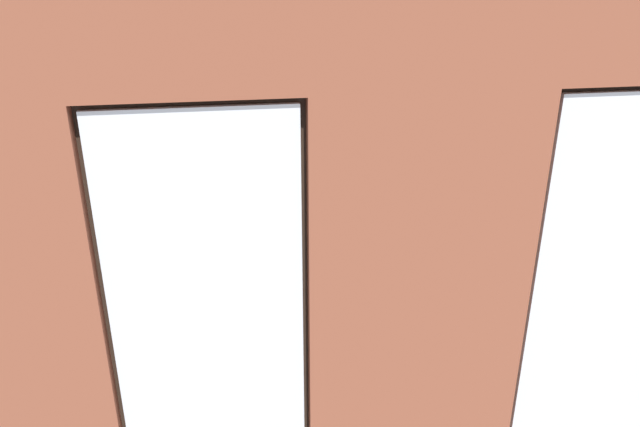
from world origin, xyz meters
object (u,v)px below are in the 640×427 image
at_px(potted_plant_foreground_right, 89,191).
at_px(remote_silver, 282,262).
at_px(remote_gray, 241,270).
at_px(potted_plant_beside_window_right, 72,394).
at_px(cup_ceramic, 316,249).
at_px(potted_plant_mid_room_small, 420,239).
at_px(media_console, 3,332).
at_px(potted_plant_by_left_couch, 475,201).
at_px(potted_plant_near_tv, 29,339).
at_px(couch_left, 562,251).
at_px(potted_plant_between_couches, 467,377).
at_px(papasan_chair, 274,201).
at_px(coffee_table, 282,267).

bearing_deg(potted_plant_foreground_right, remote_silver, 137.84).
bearing_deg(remote_gray, potted_plant_beside_window_right, 49.51).
xyz_separation_m(cup_ceramic, potted_plant_mid_room_small, (-1.23, -0.34, -0.13)).
relative_size(media_console, potted_plant_by_left_couch, 1.98).
xyz_separation_m(remote_gray, potted_plant_by_left_couch, (-3.05, -1.57, -0.09)).
bearing_deg(media_console, potted_plant_by_left_couch, -157.81).
xyz_separation_m(cup_ceramic, remote_gray, (0.79, 0.27, -0.04)).
relative_size(potted_plant_near_tv, potted_plant_by_left_couch, 2.50).
bearing_deg(media_console, couch_left, -173.61).
relative_size(couch_left, remote_gray, 12.39).
bearing_deg(potted_plant_between_couches, potted_plant_beside_window_right, 3.45).
xyz_separation_m(papasan_chair, potted_plant_beside_window_right, (1.55, 4.01, 0.47)).
bearing_deg(coffee_table, cup_ceramic, -159.33).
bearing_deg(potted_plant_near_tv, papasan_chair, -122.23).
height_order(potted_plant_by_left_couch, potted_plant_between_couches, potted_plant_between_couches).
relative_size(papasan_chair, potted_plant_between_couches, 0.88).
distance_m(remote_silver, potted_plant_by_left_couch, 3.01).
xyz_separation_m(papasan_chair, potted_plant_between_couches, (-1.02, 3.86, 0.16)).
xyz_separation_m(potted_plant_mid_room_small, potted_plant_between_couches, (0.53, 2.73, 0.26)).
xyz_separation_m(coffee_table, remote_gray, (0.41, 0.12, 0.06)).
bearing_deg(potted_plant_beside_window_right, potted_plant_near_tv, -59.84).
distance_m(coffee_table, remote_gray, 0.44).
height_order(remote_silver, remote_gray, same).
height_order(remote_silver, papasan_chair, papasan_chair).
distance_m(remote_gray, media_console, 2.16).
bearing_deg(couch_left, papasan_chair, -114.75).
bearing_deg(potted_plant_between_couches, remote_silver, -64.24).
bearing_deg(coffee_table, potted_plant_near_tv, 39.19).
bearing_deg(couch_left, potted_plant_between_couches, -37.27).
bearing_deg(potted_plant_between_couches, media_console, -23.94).
bearing_deg(couch_left, coffee_table, -86.45).
height_order(papasan_chair, potted_plant_between_couches, potted_plant_between_couches).
bearing_deg(potted_plant_by_left_couch, remote_gray, 27.14).
relative_size(media_console, potted_plant_near_tv, 0.79).
height_order(remote_gray, papasan_chair, papasan_chair).
bearing_deg(potted_plant_near_tv, remote_silver, -140.81).
xyz_separation_m(remote_silver, potted_plant_by_left_couch, (-2.64, -1.44, -0.09)).
height_order(coffee_table, potted_plant_by_left_couch, potted_plant_by_left_couch).
distance_m(potted_plant_mid_room_small, potted_plant_between_couches, 2.79).
relative_size(couch_left, potted_plant_beside_window_right, 1.43).
bearing_deg(remote_gray, media_console, -1.09).
height_order(media_console, potted_plant_between_couches, potted_plant_between_couches).
bearing_deg(cup_ceramic, potted_plant_by_left_couch, -150.11).
bearing_deg(coffee_table, potted_plant_beside_window_right, 58.34).
distance_m(potted_plant_near_tv, potted_plant_between_couches, 3.11).
bearing_deg(remote_silver, remote_gray, -64.21).
relative_size(couch_left, cup_ceramic, 21.28).
relative_size(couch_left, coffee_table, 1.53).
height_order(papasan_chair, potted_plant_near_tv, potted_plant_near_tv).
height_order(remote_gray, potted_plant_beside_window_right, potted_plant_beside_window_right).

